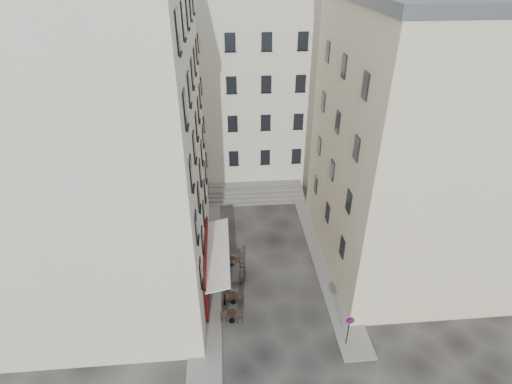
{
  "coord_description": "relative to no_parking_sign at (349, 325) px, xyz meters",
  "views": [
    {
      "loc": [
        -2.79,
        -20.05,
        20.37
      ],
      "look_at": [
        -0.74,
        4.0,
        5.73
      ],
      "focal_mm": 28.0,
      "sensor_mm": 36.0,
      "label": 1
    }
  ],
  "objects": [
    {
      "name": "building_right",
      "position": [
        6.55,
        8.28,
        7.6
      ],
      "size": [
        12.2,
        14.2,
        18.6
      ],
      "color": "beige",
      "rests_on": "ground"
    },
    {
      "name": "bistro_table_d",
      "position": [
        -6.62,
        7.72,
        -1.27
      ],
      "size": [
        1.24,
        0.58,
        0.87
      ],
      "color": "black",
      "rests_on": "ground"
    },
    {
      "name": "cafe_storefront",
      "position": [
        -8.26,
        5.78,
        0.17
      ],
      "size": [
        1.74,
        7.3,
        3.5
      ],
      "color": "#4A0F0A",
      "rests_on": "ground"
    },
    {
      "name": "ground",
      "position": [
        -3.95,
        4.78,
        -1.71
      ],
      "size": [
        90.0,
        90.0,
        0.0
      ],
      "primitive_type": "plane",
      "color": "black",
      "rests_on": "ground"
    },
    {
      "name": "bollard_far",
      "position": [
        -7.2,
        10.78,
        -1.19
      ],
      "size": [
        0.12,
        0.12,
        0.98
      ],
      "color": "black",
      "rests_on": "ground"
    },
    {
      "name": "sidewalk_left",
      "position": [
        -8.45,
        8.78,
        -1.65
      ],
      "size": [
        2.0,
        22.0,
        0.12
      ],
      "primitive_type": "cube",
      "color": "slate",
      "rests_on": "ground"
    },
    {
      "name": "bistro_table_e",
      "position": [
        -7.55,
        9.29,
        -1.28
      ],
      "size": [
        1.2,
        0.56,
        0.84
      ],
      "color": "black",
      "rests_on": "ground"
    },
    {
      "name": "bollard_near",
      "position": [
        -7.2,
        3.78,
        -1.19
      ],
      "size": [
        0.12,
        0.12,
        0.98
      ],
      "color": "black",
      "rests_on": "ground"
    },
    {
      "name": "pedestrian",
      "position": [
        -5.95,
        5.76,
        -0.77
      ],
      "size": [
        0.82,
        0.78,
        1.88
      ],
      "primitive_type": "imported",
      "rotation": [
        0.0,
        0.0,
        3.82
      ],
      "color": "black",
      "rests_on": "ground"
    },
    {
      "name": "sidewalk_right",
      "position": [
        0.55,
        7.78,
        -1.65
      ],
      "size": [
        2.0,
        18.0,
        0.12
      ],
      "primitive_type": "cube",
      "color": "slate",
      "rests_on": "ground"
    },
    {
      "name": "building_left",
      "position": [
        -14.45,
        7.78,
        8.6
      ],
      "size": [
        12.2,
        16.2,
        20.6
      ],
      "color": "beige",
      "rests_on": "ground"
    },
    {
      "name": "bollard_mid",
      "position": [
        -7.2,
        7.28,
        -1.19
      ],
      "size": [
        0.12,
        0.12,
        0.98
      ],
      "color": "black",
      "rests_on": "ground"
    },
    {
      "name": "building_back",
      "position": [
        -4.95,
        23.78,
        7.6
      ],
      "size": [
        18.2,
        10.2,
        18.6
      ],
      "color": "beige",
      "rests_on": "ground"
    },
    {
      "name": "bistro_table_a",
      "position": [
        -6.78,
        2.39,
        -1.2
      ],
      "size": [
        1.43,
        0.67,
        1.01
      ],
      "color": "black",
      "rests_on": "ground"
    },
    {
      "name": "bistro_table_c",
      "position": [
        -7.31,
        5.47,
        -1.3
      ],
      "size": [
        1.15,
        0.54,
        0.81
      ],
      "color": "black",
      "rests_on": "ground"
    },
    {
      "name": "stone_steps",
      "position": [
        -3.95,
        17.36,
        -1.31
      ],
      "size": [
        9.0,
        3.15,
        0.8
      ],
      "color": "#63615E",
      "rests_on": "ground"
    },
    {
      "name": "no_parking_sign",
      "position": [
        0.0,
        0.0,
        0.0
      ],
      "size": [
        0.55,
        0.12,
        2.41
      ],
      "rotation": [
        0.0,
        0.0,
        -0.13
      ],
      "color": "black",
      "rests_on": "ground"
    },
    {
      "name": "bistro_table_b",
      "position": [
        -6.64,
        3.99,
        -1.23
      ],
      "size": [
        1.33,
        0.62,
        0.93
      ],
      "color": "black",
      "rests_on": "ground"
    }
  ]
}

